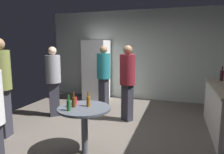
{
  "coord_description": "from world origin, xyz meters",
  "views": [
    {
      "loc": [
        1.34,
        -3.66,
        1.66
      ],
      "look_at": [
        0.07,
        0.34,
        1.01
      ],
      "focal_mm": 33.18,
      "sensor_mm": 36.0,
      "label": 1
    }
  ],
  "objects_px": {
    "beer_bottle_green": "(69,105)",
    "person_in_gray_shirt": "(53,76)",
    "foreground_table": "(84,114)",
    "beer_bottle_amber": "(88,101)",
    "person_in_olive_shirt": "(1,80)",
    "person_in_teal_shirt": "(104,73)",
    "person_in_maroon_shirt": "(128,77)",
    "wine_bottle_on_counter": "(222,75)",
    "refrigerator": "(96,70)",
    "plastic_cup_red": "(74,101)",
    "beer_bottle_brown": "(74,102)"
  },
  "relations": [
    {
      "from": "person_in_maroon_shirt",
      "to": "person_in_teal_shirt",
      "type": "xyz_separation_m",
      "value": [
        -0.78,
        0.64,
        -0.01
      ]
    },
    {
      "from": "refrigerator",
      "to": "plastic_cup_red",
      "type": "distance_m",
      "value": 3.13
    },
    {
      "from": "wine_bottle_on_counter",
      "to": "person_in_gray_shirt",
      "type": "relative_size",
      "value": 0.19
    },
    {
      "from": "refrigerator",
      "to": "person_in_maroon_shirt",
      "type": "distance_m",
      "value": 2.05
    },
    {
      "from": "beer_bottle_brown",
      "to": "person_in_teal_shirt",
      "type": "height_order",
      "value": "person_in_teal_shirt"
    },
    {
      "from": "beer_bottle_green",
      "to": "plastic_cup_red",
      "type": "bearing_deg",
      "value": 103.86
    },
    {
      "from": "person_in_gray_shirt",
      "to": "foreground_table",
      "type": "bearing_deg",
      "value": 8.45
    },
    {
      "from": "refrigerator",
      "to": "beer_bottle_green",
      "type": "relative_size",
      "value": 7.83
    },
    {
      "from": "refrigerator",
      "to": "beer_bottle_amber",
      "type": "xyz_separation_m",
      "value": [
        1.1,
        -3.05,
        -0.08
      ]
    },
    {
      "from": "refrigerator",
      "to": "plastic_cup_red",
      "type": "bearing_deg",
      "value": -74.38
    },
    {
      "from": "refrigerator",
      "to": "beer_bottle_brown",
      "type": "bearing_deg",
      "value": -73.97
    },
    {
      "from": "refrigerator",
      "to": "beer_bottle_green",
      "type": "xyz_separation_m",
      "value": [
        0.92,
        -3.33,
        -0.08
      ]
    },
    {
      "from": "person_in_teal_shirt",
      "to": "person_in_olive_shirt",
      "type": "bearing_deg",
      "value": -7.33
    },
    {
      "from": "beer_bottle_brown",
      "to": "person_in_olive_shirt",
      "type": "height_order",
      "value": "person_in_olive_shirt"
    },
    {
      "from": "beer_bottle_amber",
      "to": "person_in_olive_shirt",
      "type": "bearing_deg",
      "value": 178.99
    },
    {
      "from": "wine_bottle_on_counter",
      "to": "person_in_olive_shirt",
      "type": "distance_m",
      "value": 4.4
    },
    {
      "from": "refrigerator",
      "to": "person_in_teal_shirt",
      "type": "bearing_deg",
      "value": -57.99
    },
    {
      "from": "wine_bottle_on_counter",
      "to": "foreground_table",
      "type": "distance_m",
      "value": 3.15
    },
    {
      "from": "refrigerator",
      "to": "beer_bottle_amber",
      "type": "distance_m",
      "value": 3.24
    },
    {
      "from": "foreground_table",
      "to": "person_in_olive_shirt",
      "type": "xyz_separation_m",
      "value": [
        -1.65,
        0.1,
        0.42
      ]
    },
    {
      "from": "person_in_gray_shirt",
      "to": "person_in_teal_shirt",
      "type": "distance_m",
      "value": 1.26
    },
    {
      "from": "refrigerator",
      "to": "person_in_teal_shirt",
      "type": "height_order",
      "value": "refrigerator"
    },
    {
      "from": "plastic_cup_red",
      "to": "person_in_teal_shirt",
      "type": "relative_size",
      "value": 0.07
    },
    {
      "from": "plastic_cup_red",
      "to": "person_in_teal_shirt",
      "type": "height_order",
      "value": "person_in_teal_shirt"
    },
    {
      "from": "foreground_table",
      "to": "beer_bottle_amber",
      "type": "bearing_deg",
      "value": 59.98
    },
    {
      "from": "foreground_table",
      "to": "beer_bottle_amber",
      "type": "xyz_separation_m",
      "value": [
        0.04,
        0.07,
        0.19
      ]
    },
    {
      "from": "refrigerator",
      "to": "beer_bottle_green",
      "type": "distance_m",
      "value": 3.45
    },
    {
      "from": "beer_bottle_amber",
      "to": "plastic_cup_red",
      "type": "bearing_deg",
      "value": 172.3
    },
    {
      "from": "beer_bottle_amber",
      "to": "plastic_cup_red",
      "type": "xyz_separation_m",
      "value": [
        -0.26,
        0.03,
        -0.03
      ]
    },
    {
      "from": "person_in_teal_shirt",
      "to": "beer_bottle_brown",
      "type": "bearing_deg",
      "value": 29.91
    },
    {
      "from": "beer_bottle_amber",
      "to": "beer_bottle_green",
      "type": "relative_size",
      "value": 1.0
    },
    {
      "from": "person_in_maroon_shirt",
      "to": "person_in_teal_shirt",
      "type": "height_order",
      "value": "person_in_maroon_shirt"
    },
    {
      "from": "foreground_table",
      "to": "person_in_teal_shirt",
      "type": "distance_m",
      "value": 2.29
    },
    {
      "from": "plastic_cup_red",
      "to": "person_in_olive_shirt",
      "type": "relative_size",
      "value": 0.06
    },
    {
      "from": "plastic_cup_red",
      "to": "person_in_gray_shirt",
      "type": "distance_m",
      "value": 1.74
    },
    {
      "from": "person_in_maroon_shirt",
      "to": "person_in_gray_shirt",
      "type": "distance_m",
      "value": 1.72
    },
    {
      "from": "refrigerator",
      "to": "beer_bottle_brown",
      "type": "distance_m",
      "value": 3.28
    },
    {
      "from": "beer_bottle_brown",
      "to": "beer_bottle_green",
      "type": "bearing_deg",
      "value": -85.3
    },
    {
      "from": "plastic_cup_red",
      "to": "wine_bottle_on_counter",
      "type": "bearing_deg",
      "value": 40.35
    },
    {
      "from": "refrigerator",
      "to": "beer_bottle_green",
      "type": "height_order",
      "value": "refrigerator"
    },
    {
      "from": "beer_bottle_amber",
      "to": "person_in_gray_shirt",
      "type": "relative_size",
      "value": 0.14
    },
    {
      "from": "beer_bottle_amber",
      "to": "person_in_maroon_shirt",
      "type": "relative_size",
      "value": 0.14
    },
    {
      "from": "beer_bottle_amber",
      "to": "person_in_olive_shirt",
      "type": "xyz_separation_m",
      "value": [
        -1.69,
        0.03,
        0.23
      ]
    },
    {
      "from": "wine_bottle_on_counter",
      "to": "beer_bottle_amber",
      "type": "distance_m",
      "value": 3.05
    },
    {
      "from": "person_in_olive_shirt",
      "to": "person_in_teal_shirt",
      "type": "xyz_separation_m",
      "value": [
        1.16,
        2.11,
        -0.09
      ]
    },
    {
      "from": "person_in_gray_shirt",
      "to": "person_in_maroon_shirt",
      "type": "bearing_deg",
      "value": 59.55
    },
    {
      "from": "beer_bottle_green",
      "to": "person_in_gray_shirt",
      "type": "relative_size",
      "value": 0.14
    },
    {
      "from": "wine_bottle_on_counter",
      "to": "beer_bottle_amber",
      "type": "height_order",
      "value": "wine_bottle_on_counter"
    },
    {
      "from": "beer_bottle_green",
      "to": "person_in_maroon_shirt",
      "type": "bearing_deg",
      "value": 76.44
    },
    {
      "from": "beer_bottle_amber",
      "to": "beer_bottle_green",
      "type": "bearing_deg",
      "value": -123.11
    }
  ]
}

